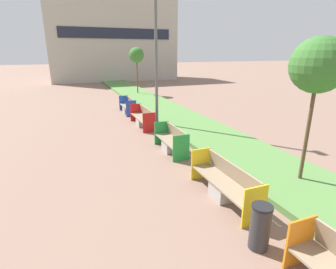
{
  "coord_description": "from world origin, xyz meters",
  "views": [
    {
      "loc": [
        -2.63,
        1.76,
        3.64
      ],
      "look_at": [
        0.9,
        10.66,
        0.6
      ],
      "focal_mm": 28.0,
      "sensor_mm": 36.0,
      "label": 1
    }
  ],
  "objects_px": {
    "bench_green_frame": "(171,142)",
    "bench_blue_frame": "(128,107)",
    "bench_red_frame": "(143,119)",
    "litter_bin": "(260,227)",
    "street_lamp_post": "(156,21)",
    "sapling_tree_far": "(137,55)",
    "sapling_tree_near": "(319,66)",
    "bench_yellow_frame": "(225,185)"
  },
  "relations": [
    {
      "from": "litter_bin",
      "to": "street_lamp_post",
      "type": "xyz_separation_m",
      "value": [
        1.01,
        8.78,
        4.46
      ]
    },
    {
      "from": "litter_bin",
      "to": "bench_green_frame",
      "type": "bearing_deg",
      "value": 85.83
    },
    {
      "from": "bench_green_frame",
      "to": "sapling_tree_far",
      "type": "height_order",
      "value": "sapling_tree_far"
    },
    {
      "from": "litter_bin",
      "to": "street_lamp_post",
      "type": "distance_m",
      "value": 9.9
    },
    {
      "from": "street_lamp_post",
      "to": "sapling_tree_far",
      "type": "distance_m",
      "value": 10.59
    },
    {
      "from": "bench_green_frame",
      "to": "litter_bin",
      "type": "xyz_separation_m",
      "value": [
        -0.39,
        -5.38,
        0.1
      ]
    },
    {
      "from": "sapling_tree_near",
      "to": "sapling_tree_far",
      "type": "height_order",
      "value": "sapling_tree_near"
    },
    {
      "from": "bench_green_frame",
      "to": "sapling_tree_near",
      "type": "height_order",
      "value": "sapling_tree_near"
    },
    {
      "from": "sapling_tree_far",
      "to": "bench_red_frame",
      "type": "bearing_deg",
      "value": -103.88
    },
    {
      "from": "bench_green_frame",
      "to": "street_lamp_post",
      "type": "xyz_separation_m",
      "value": [
        0.61,
        3.4,
        4.56
      ]
    },
    {
      "from": "bench_red_frame",
      "to": "litter_bin",
      "type": "relative_size",
      "value": 2.61
    },
    {
      "from": "bench_red_frame",
      "to": "bench_blue_frame",
      "type": "bearing_deg",
      "value": 90.1
    },
    {
      "from": "street_lamp_post",
      "to": "sapling_tree_near",
      "type": "xyz_separation_m",
      "value": [
        1.83,
        -7.14,
        -1.63
      ]
    },
    {
      "from": "bench_yellow_frame",
      "to": "bench_red_frame",
      "type": "bearing_deg",
      "value": 90.0
    },
    {
      "from": "bench_red_frame",
      "to": "street_lamp_post",
      "type": "relative_size",
      "value": 0.27
    },
    {
      "from": "street_lamp_post",
      "to": "sapling_tree_far",
      "type": "height_order",
      "value": "street_lamp_post"
    },
    {
      "from": "bench_green_frame",
      "to": "bench_red_frame",
      "type": "distance_m",
      "value": 3.84
    },
    {
      "from": "bench_blue_frame",
      "to": "street_lamp_post",
      "type": "relative_size",
      "value": 0.22
    },
    {
      "from": "bench_blue_frame",
      "to": "sapling_tree_near",
      "type": "bearing_deg",
      "value": -77.21
    },
    {
      "from": "litter_bin",
      "to": "sapling_tree_far",
      "type": "distance_m",
      "value": 19.51
    },
    {
      "from": "bench_green_frame",
      "to": "litter_bin",
      "type": "relative_size",
      "value": 2.12
    },
    {
      "from": "bench_red_frame",
      "to": "street_lamp_post",
      "type": "xyz_separation_m",
      "value": [
        0.61,
        -0.43,
        4.55
      ]
    },
    {
      "from": "bench_green_frame",
      "to": "bench_blue_frame",
      "type": "relative_size",
      "value": 1.0
    },
    {
      "from": "sapling_tree_far",
      "to": "litter_bin",
      "type": "bearing_deg",
      "value": -98.46
    },
    {
      "from": "bench_green_frame",
      "to": "sapling_tree_far",
      "type": "xyz_separation_m",
      "value": [
        2.45,
        13.71,
        2.98
      ]
    },
    {
      "from": "bench_green_frame",
      "to": "bench_red_frame",
      "type": "relative_size",
      "value": 0.81
    },
    {
      "from": "bench_green_frame",
      "to": "bench_blue_frame",
      "type": "distance_m",
      "value": 7.04
    },
    {
      "from": "sapling_tree_far",
      "to": "bench_green_frame",
      "type": "bearing_deg",
      "value": -100.11
    },
    {
      "from": "bench_red_frame",
      "to": "bench_blue_frame",
      "type": "distance_m",
      "value": 3.2
    },
    {
      "from": "bench_blue_frame",
      "to": "bench_green_frame",
      "type": "bearing_deg",
      "value": -90.0
    },
    {
      "from": "litter_bin",
      "to": "sapling_tree_near",
      "type": "relative_size",
      "value": 0.23
    },
    {
      "from": "bench_green_frame",
      "to": "bench_red_frame",
      "type": "xyz_separation_m",
      "value": [
        0.01,
        3.84,
        0.01
      ]
    },
    {
      "from": "bench_yellow_frame",
      "to": "sapling_tree_near",
      "type": "distance_m",
      "value": 3.81
    },
    {
      "from": "litter_bin",
      "to": "sapling_tree_near",
      "type": "height_order",
      "value": "sapling_tree_near"
    },
    {
      "from": "sapling_tree_far",
      "to": "bench_blue_frame",
      "type": "bearing_deg",
      "value": -110.13
    },
    {
      "from": "sapling_tree_near",
      "to": "bench_yellow_frame",
      "type": "bearing_deg",
      "value": 176.33
    },
    {
      "from": "bench_yellow_frame",
      "to": "bench_blue_frame",
      "type": "relative_size",
      "value": 1.25
    },
    {
      "from": "street_lamp_post",
      "to": "bench_yellow_frame",
      "type": "bearing_deg",
      "value": -94.98
    },
    {
      "from": "bench_blue_frame",
      "to": "street_lamp_post",
      "type": "xyz_separation_m",
      "value": [
        0.61,
        -3.64,
        4.57
      ]
    },
    {
      "from": "bench_yellow_frame",
      "to": "litter_bin",
      "type": "relative_size",
      "value": 2.65
    },
    {
      "from": "bench_green_frame",
      "to": "street_lamp_post",
      "type": "height_order",
      "value": "street_lamp_post"
    },
    {
      "from": "litter_bin",
      "to": "bench_red_frame",
      "type": "bearing_deg",
      "value": 87.53
    }
  ]
}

